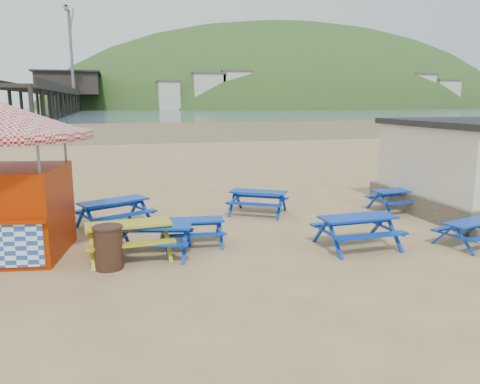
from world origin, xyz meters
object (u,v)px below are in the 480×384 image
object	(u,v)px
picnic_table_blue_a	(114,214)
picnic_table_blue_b	(258,202)
picnic_table_yellow	(129,240)
litter_bin	(108,247)
ice_cream_kiosk	(6,161)

from	to	relation	value
picnic_table_blue_a	picnic_table_blue_b	world-z (taller)	picnic_table_blue_a
picnic_table_yellow	litter_bin	size ratio (longest dim) A/B	2.11
ice_cream_kiosk	picnic_table_blue_a	bearing A→B (deg)	48.85
ice_cream_kiosk	litter_bin	distance (m)	3.36
picnic_table_blue_b	picnic_table_blue_a	bearing A→B (deg)	-142.48
picnic_table_blue_a	ice_cream_kiosk	distance (m)	3.70
picnic_table_yellow	litter_bin	distance (m)	0.89
picnic_table_blue_a	litter_bin	distance (m)	3.63
ice_cream_kiosk	litter_bin	bearing A→B (deg)	-26.03
picnic_table_yellow	litter_bin	world-z (taller)	litter_bin
picnic_table_blue_a	litter_bin	world-z (taller)	litter_bin
picnic_table_blue_b	ice_cream_kiosk	bearing A→B (deg)	-129.43
picnic_table_blue_b	ice_cream_kiosk	world-z (taller)	ice_cream_kiosk
picnic_table_blue_a	picnic_table_blue_b	bearing A→B (deg)	-19.16
picnic_table_yellow	litter_bin	bearing A→B (deg)	-126.41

